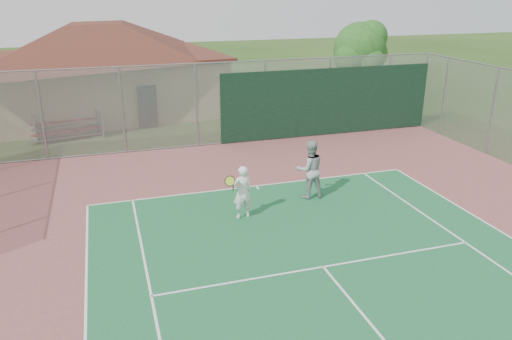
# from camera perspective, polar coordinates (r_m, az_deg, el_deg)

# --- Properties ---
(back_fence) EXTENTS (20.08, 0.11, 3.53)m
(back_fence) POSITION_cam_1_polar(r_m,az_deg,el_deg) (21.78, 1.33, 7.64)
(back_fence) COLOR gray
(back_fence) RESTS_ON ground
(side_fence_right) EXTENTS (0.08, 9.00, 3.50)m
(side_fence_right) POSITION_cam_1_polar(r_m,az_deg,el_deg) (21.97, 25.39, 6.03)
(side_fence_right) COLOR gray
(side_fence_right) RESTS_ON ground
(clubhouse) EXTENTS (13.84, 10.08, 5.57)m
(clubhouse) POSITION_cam_1_polar(r_m,az_deg,el_deg) (27.95, -17.43, 11.95)
(clubhouse) COLOR tan
(clubhouse) RESTS_ON ground
(bleachers) EXTENTS (3.25, 2.25, 1.10)m
(bleachers) POSITION_cam_1_polar(r_m,az_deg,el_deg) (24.26, -20.89, 4.98)
(bleachers) COLOR maroon
(bleachers) RESTS_ON ground
(tree) EXTENTS (3.40, 3.22, 4.74)m
(tree) POSITION_cam_1_polar(r_m,az_deg,el_deg) (28.93, 11.92, 13.25)
(tree) COLOR #352413
(tree) RESTS_ON ground
(player_white_front) EXTENTS (0.93, 0.64, 1.64)m
(player_white_front) POSITION_cam_1_polar(r_m,az_deg,el_deg) (14.43, -1.58, -2.58)
(player_white_front) COLOR white
(player_white_front) RESTS_ON ground
(player_grey_back) EXTENTS (0.94, 0.75, 1.90)m
(player_grey_back) POSITION_cam_1_polar(r_m,az_deg,el_deg) (15.88, 6.17, 0.01)
(player_grey_back) COLOR #9FA2A4
(player_grey_back) RESTS_ON ground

